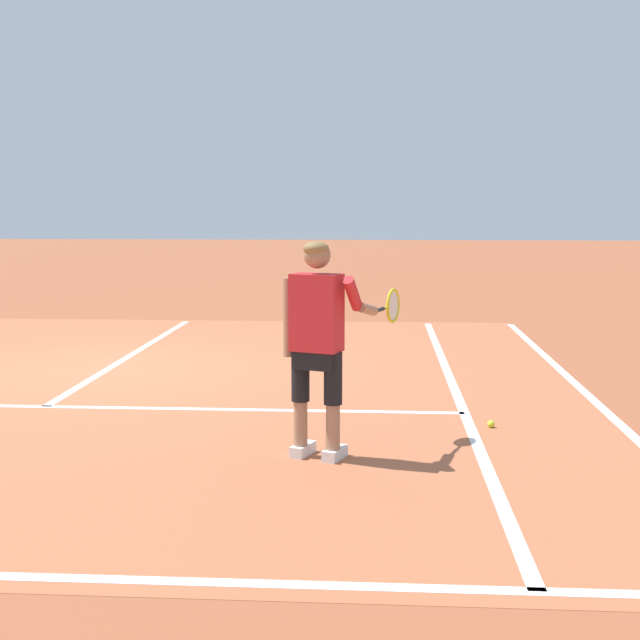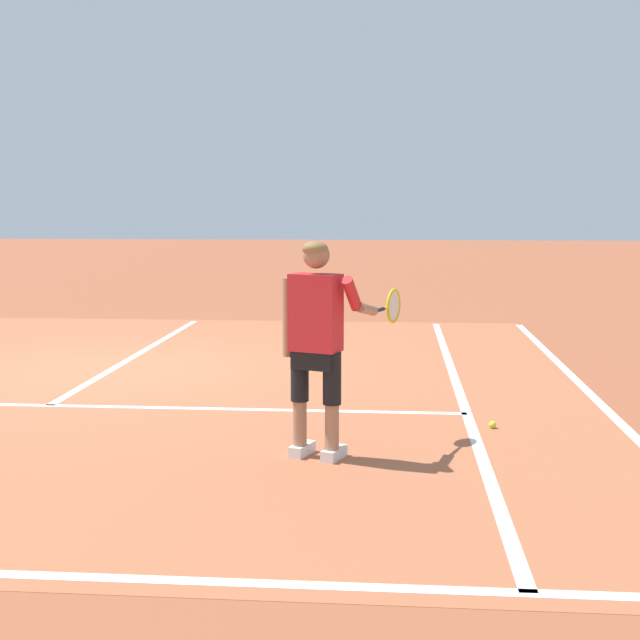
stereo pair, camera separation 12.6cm
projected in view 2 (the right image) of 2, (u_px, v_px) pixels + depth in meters
name	position (u px, v px, depth m)	size (l,w,h in m)	color
ground_plane	(114.00, 369.00, 10.74)	(80.00, 80.00, 0.00)	#9E5133
court_inner_surface	(92.00, 381.00, 9.96)	(10.98, 10.73, 0.00)	#B2603D
line_service	(50.00, 405.00, 8.74)	(8.23, 0.10, 0.01)	white
line_centre_service	(141.00, 352.00, 11.91)	(0.10, 6.40, 0.01)	white
line_singles_right	(458.00, 387.00, 9.62)	(0.10, 10.33, 0.01)	white
line_doubles_right	(586.00, 389.00, 9.51)	(0.10, 10.33, 0.01)	white
tennis_player	(318.00, 334.00, 6.83)	(0.93, 1.00, 1.71)	white
tennis_ball_near_feet	(493.00, 425.00, 7.86)	(0.07, 0.07, 0.07)	#CCE02D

